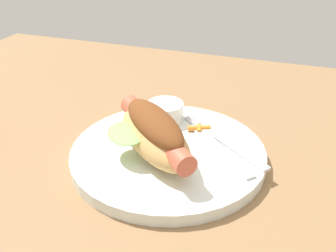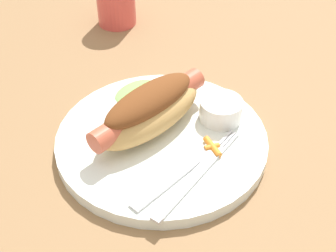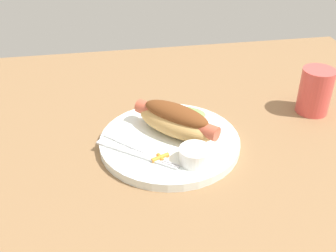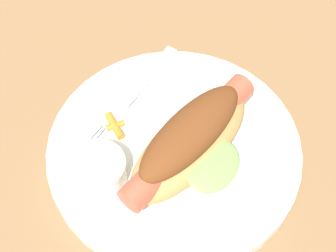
% 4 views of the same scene
% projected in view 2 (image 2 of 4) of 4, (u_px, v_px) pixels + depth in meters
% --- Properties ---
extents(ground_plane, '(1.20, 0.90, 0.02)m').
position_uv_depth(ground_plane, '(143.00, 165.00, 0.54)').
color(ground_plane, olive).
extents(plate, '(0.26, 0.26, 0.02)m').
position_uv_depth(plate, '(162.00, 140.00, 0.55)').
color(plate, white).
rests_on(plate, ground_plane).
extents(hot_dog, '(0.16, 0.16, 0.06)m').
position_uv_depth(hot_dog, '(149.00, 109.00, 0.54)').
color(hot_dog, tan).
rests_on(hot_dog, plate).
extents(sauce_ramekin, '(0.05, 0.05, 0.03)m').
position_uv_depth(sauce_ramekin, '(221.00, 110.00, 0.56)').
color(sauce_ramekin, white).
rests_on(sauce_ramekin, plate).
extents(fork, '(0.14, 0.11, 0.00)m').
position_uv_depth(fork, '(197.00, 174.00, 0.50)').
color(fork, silver).
rests_on(fork, plate).
extents(knife, '(0.10, 0.10, 0.00)m').
position_uv_depth(knife, '(177.00, 174.00, 0.50)').
color(knife, silver).
rests_on(knife, plate).
extents(carrot_garnish, '(0.03, 0.02, 0.01)m').
position_uv_depth(carrot_garnish, '(212.00, 149.00, 0.52)').
color(carrot_garnish, orange).
rests_on(carrot_garnish, plate).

